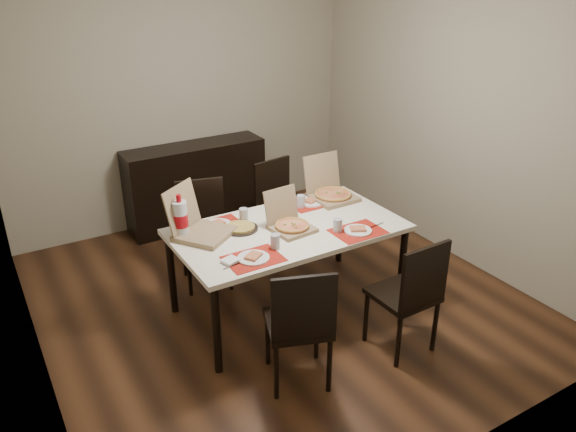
# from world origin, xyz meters

# --- Properties ---
(ground) EXTENTS (3.80, 4.00, 0.02)m
(ground) POSITION_xyz_m (0.00, 0.00, -0.01)
(ground) COLOR #452715
(ground) RESTS_ON ground
(room_walls) EXTENTS (3.84, 4.02, 2.62)m
(room_walls) POSITION_xyz_m (0.00, 0.43, 1.73)
(room_walls) COLOR gray
(room_walls) RESTS_ON ground
(sideboard) EXTENTS (1.50, 0.40, 0.90)m
(sideboard) POSITION_xyz_m (0.00, 1.78, 0.45)
(sideboard) COLOR black
(sideboard) RESTS_ON ground
(dining_table) EXTENTS (1.80, 1.00, 0.75)m
(dining_table) POSITION_xyz_m (-0.01, -0.17, 0.68)
(dining_table) COLOR #F0E3C9
(dining_table) RESTS_ON ground
(chair_near_left) EXTENTS (0.54, 0.54, 0.93)m
(chair_near_left) POSITION_xyz_m (-0.42, -1.02, 0.51)
(chair_near_left) COLOR black
(chair_near_left) RESTS_ON ground
(chair_near_right) EXTENTS (0.43, 0.43, 0.93)m
(chair_near_right) POSITION_xyz_m (0.45, -1.11, 0.51)
(chair_near_right) COLOR black
(chair_near_right) RESTS_ON ground
(chair_far_left) EXTENTS (0.51, 0.51, 0.93)m
(chair_far_left) POSITION_xyz_m (-0.40, 0.63, 0.51)
(chair_far_left) COLOR black
(chair_far_left) RESTS_ON ground
(chair_far_right) EXTENTS (0.48, 0.48, 0.93)m
(chair_far_right) POSITION_xyz_m (0.45, 0.75, 0.51)
(chair_far_right) COLOR black
(chair_far_right) RESTS_ON ground
(setting_near_left) EXTENTS (0.50, 0.30, 0.11)m
(setting_near_left) POSITION_xyz_m (-0.44, -0.46, 0.77)
(setting_near_left) COLOR #AC160B
(setting_near_left) RESTS_ON dining_table
(setting_near_right) EXTENTS (0.48, 0.30, 0.11)m
(setting_near_right) POSITION_xyz_m (0.38, -0.49, 0.77)
(setting_near_right) COLOR #AC160B
(setting_near_right) RESTS_ON dining_table
(setting_far_left) EXTENTS (0.49, 0.30, 0.11)m
(setting_far_left) POSITION_xyz_m (-0.44, 0.14, 0.77)
(setting_far_left) COLOR #AC160B
(setting_far_left) RESTS_ON dining_table
(setting_far_right) EXTENTS (0.47, 0.30, 0.11)m
(setting_far_right) POSITION_xyz_m (0.38, 0.14, 0.77)
(setting_far_right) COLOR #AC160B
(setting_far_right) RESTS_ON dining_table
(napkin_loose) EXTENTS (0.15, 0.16, 0.02)m
(napkin_loose) POSITION_xyz_m (0.03, -0.24, 0.76)
(napkin_loose) COLOR white
(napkin_loose) RESTS_ON dining_table
(pizza_box_center) EXTENTS (0.33, 0.36, 0.30)m
(pizza_box_center) POSITION_xyz_m (-0.01, -0.20, 0.80)
(pizza_box_center) COLOR #856D4D
(pizza_box_center) RESTS_ON dining_table
(pizza_box_right) EXTENTS (0.37, 0.41, 0.36)m
(pizza_box_right) POSITION_xyz_m (0.63, 0.14, 0.81)
(pizza_box_right) COLOR #856D4D
(pizza_box_right) RESTS_ON dining_table
(pizza_box_left) EXTENTS (0.55, 0.56, 0.38)m
(pizza_box_left) POSITION_xyz_m (-0.66, 0.06, 0.81)
(pizza_box_left) COLOR #856D4D
(pizza_box_left) RESTS_ON dining_table
(faina_plate) EXTENTS (0.28, 0.28, 0.03)m
(faina_plate) POSITION_xyz_m (-0.34, -0.01, 0.76)
(faina_plate) COLOR black
(faina_plate) RESTS_ON dining_table
(dip_bowl) EXTENTS (0.15, 0.15, 0.03)m
(dip_bowl) POSITION_xyz_m (0.09, -0.04, 0.77)
(dip_bowl) COLOR white
(dip_bowl) RESTS_ON dining_table
(soda_bottle) EXTENTS (0.12, 0.12, 0.34)m
(soda_bottle) POSITION_xyz_m (-0.78, 0.11, 0.90)
(soda_bottle) COLOR silver
(soda_bottle) RESTS_ON dining_table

